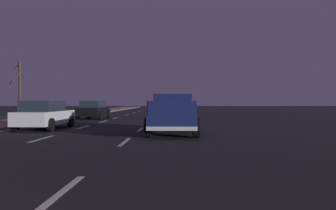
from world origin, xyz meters
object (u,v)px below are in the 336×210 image
sedan_black (94,110)px  sedan_white (45,115)px  bare_tree_far (19,88)px  pickup_truck (173,114)px

sedan_black → sedan_white: same height
sedan_white → bare_tree_far: (16.80, 9.49, 2.15)m
sedan_white → bare_tree_far: 19.41m
pickup_truck → bare_tree_far: bare_tree_far is taller
sedan_black → sedan_white: (-10.23, 0.09, 0.00)m
sedan_white → bare_tree_far: size_ratio=0.79×
pickup_truck → sedan_black: (12.02, 6.85, -0.13)m
pickup_truck → sedan_white: (1.79, 6.94, -0.13)m
sedan_black → sedan_white: bearing=179.5°
pickup_truck → sedan_black: pickup_truck is taller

